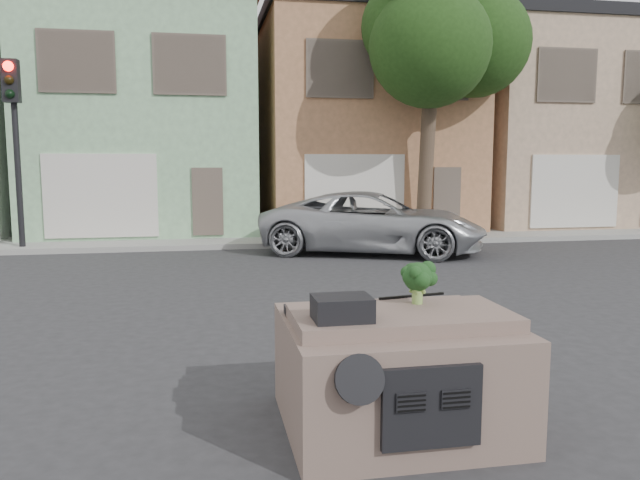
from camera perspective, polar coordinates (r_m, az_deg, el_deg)
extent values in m
plane|color=#303033|center=(8.79, 0.85, -8.84)|extent=(120.00, 120.00, 0.00)
cube|color=gray|center=(19.00, -5.50, 0.04)|extent=(40.00, 3.00, 0.15)
cube|color=#8CBC8D|center=(22.89, -15.47, 10.31)|extent=(7.20, 8.20, 7.55)
cube|color=#AA744F|center=(23.52, 3.38, 10.46)|extent=(7.20, 8.20, 7.55)
cube|color=tan|center=(26.36, 19.64, 9.71)|extent=(7.20, 8.20, 7.55)
imported|color=#AFB2B7|center=(16.73, 4.85, -1.18)|extent=(6.47, 4.76, 1.63)
cube|color=black|center=(18.41, -26.03, 6.85)|extent=(0.40, 0.40, 5.10)
cube|color=#1E3D13|center=(19.36, 9.81, 12.49)|extent=(4.40, 4.00, 8.50)
cube|color=#725C51|center=(5.85, 6.89, -11.48)|extent=(2.00, 1.80, 1.12)
cube|color=black|center=(5.19, 2.02, -6.25)|extent=(0.48, 0.38, 0.20)
cube|color=black|center=(6.13, 8.40, -5.09)|extent=(0.69, 0.15, 0.02)
cube|color=#153314|center=(5.83, 8.91, -3.87)|extent=(0.41, 0.41, 0.40)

